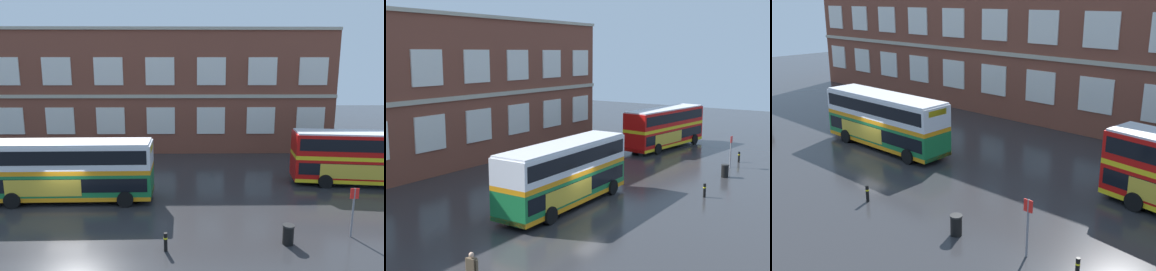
# 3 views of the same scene
# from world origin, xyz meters

# --- Properties ---
(ground_plane) EXTENTS (120.00, 120.00, 0.00)m
(ground_plane) POSITION_xyz_m (0.00, 2.00, 0.00)
(ground_plane) COLOR #2B2B2D
(double_decker_near) EXTENTS (11.04, 3.00, 4.07)m
(double_decker_near) POSITION_xyz_m (-0.14, 1.19, 2.15)
(double_decker_near) COLOR #197038
(double_decker_near) RESTS_ON ground
(double_decker_middle) EXTENTS (11.24, 3.96, 4.07)m
(double_decker_middle) POSITION_xyz_m (21.43, 4.17, 2.15)
(double_decker_middle) COLOR red
(double_decker_middle) RESTS_ON ground
(waiting_passenger) EXTENTS (0.29, 0.64, 1.70)m
(waiting_passenger) POSITION_xyz_m (-11.62, -2.42, 0.93)
(waiting_passenger) COLOR black
(waiting_passenger) RESTS_ON ground
(bus_stand_flag) EXTENTS (0.44, 0.10, 2.70)m
(bus_stand_flag) POSITION_xyz_m (16.38, -4.17, 1.64)
(bus_stand_flag) COLOR slate
(bus_stand_flag) RESTS_ON ground
(station_litter_bin) EXTENTS (0.60, 0.60, 1.03)m
(station_litter_bin) POSITION_xyz_m (12.83, -4.87, 0.52)
(station_litter_bin) COLOR black
(station_litter_bin) RESTS_ON ground
(safety_bollard_west) EXTENTS (0.19, 0.19, 0.95)m
(safety_bollard_west) POSITION_xyz_m (18.84, -4.17, 0.49)
(safety_bollard_west) COLOR black
(safety_bollard_west) RESTS_ON ground
(safety_bollard_east) EXTENTS (0.19, 0.19, 0.95)m
(safety_bollard_east) POSITION_xyz_m (6.67, -5.49, 0.49)
(safety_bollard_east) COLOR black
(safety_bollard_east) RESTS_ON ground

